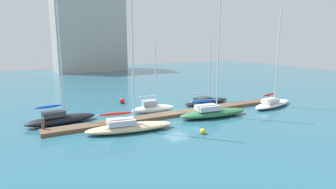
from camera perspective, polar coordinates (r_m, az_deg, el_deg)
ground_plane at (r=32.44m, az=1.74°, el=-4.06°), size 120.00×120.00×0.00m
dock_pier at (r=32.40m, az=1.74°, el=-3.76°), size 28.28×1.68×0.36m
dock_piling_near_end at (r=28.66m, az=-23.38°, el=-5.65°), size 0.28×0.28×1.34m
dock_piling_far_end at (r=40.50m, az=19.15°, el=-0.64°), size 0.28×0.28×1.34m
sailboat_0 at (r=30.93m, az=-20.46°, el=-4.30°), size 7.03×2.50×11.83m
sailboat_1 at (r=26.91m, az=-7.74°, el=-6.05°), size 8.37×3.41×12.76m
sailboat_2 at (r=33.34m, az=-2.98°, el=-2.60°), size 5.26×2.22×7.82m
sailboat_3 at (r=31.88m, az=8.75°, el=-3.31°), size 8.19×3.08×12.57m
sailboat_4 at (r=38.16m, az=7.56°, el=-1.19°), size 7.21×2.48×8.75m
sailboat_5 at (r=38.37m, az=19.87°, el=-1.48°), size 7.51×3.37×12.17m
mooring_buoy_yellow at (r=26.34m, az=6.85°, el=-7.19°), size 0.50×0.50×0.50m
mooring_buoy_red at (r=38.55m, az=-9.04°, el=-1.22°), size 0.70×0.70×0.70m
harbor_building_distant at (r=79.08m, az=-15.33°, el=11.55°), size 17.32×9.28×19.29m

